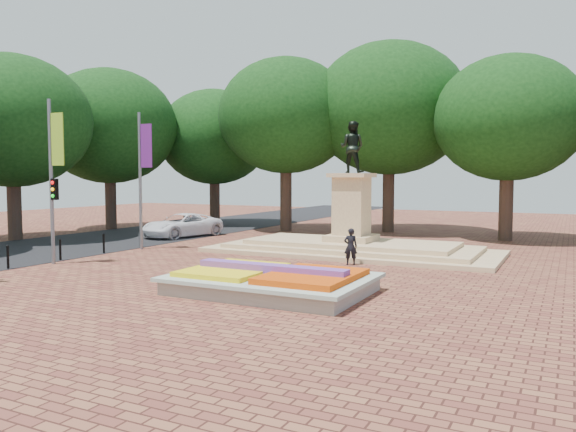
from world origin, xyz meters
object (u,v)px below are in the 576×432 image
at_px(monument, 351,235).
at_px(pedestrian, 351,247).
at_px(flower_bed, 272,281).
at_px(van, 182,225).

height_order(monument, pedestrian, monument).
bearing_deg(flower_bed, monument, 95.87).
xyz_separation_m(flower_bed, van, (-13.03, 12.21, 0.35)).
distance_m(van, pedestrian, 14.45).
xyz_separation_m(van, pedestrian, (13.28, -5.71, 0.05)).
bearing_deg(monument, pedestrian, -69.98).
bearing_deg(flower_bed, van, 136.85).
height_order(monument, van, monument).
xyz_separation_m(monument, pedestrian, (1.28, -3.50, -0.10)).
bearing_deg(flower_bed, pedestrian, 87.82).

